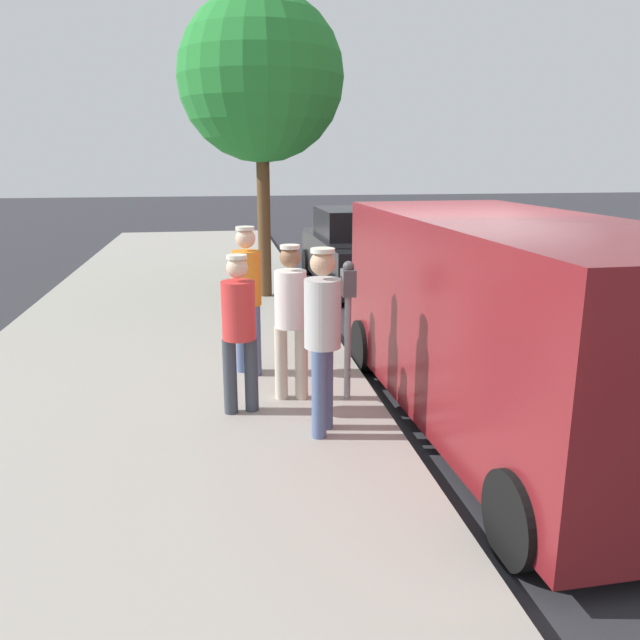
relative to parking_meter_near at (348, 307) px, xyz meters
The scene contains 10 objects.
ground_plane 1.92m from the parking_meter_near, 153.05° to the right, with size 80.00×80.00×0.00m, color #2D2D33.
sidewalk_slab 2.51m from the parking_meter_near, 17.70° to the right, with size 5.00×32.00×0.15m, color #9E998E.
parking_meter_near is the anchor object (origin of this frame).
pedestrian_in_white 0.61m from the parking_meter_near, 10.26° to the right, with size 0.36×0.34×1.69m.
pedestrian_in_gray 0.92m from the parking_meter_near, 63.53° to the left, with size 0.34×0.34×1.77m.
pedestrian_in_orange 1.44m from the parking_meter_near, 45.23° to the right, with size 0.34×0.34×1.79m.
pedestrian_in_red 1.17m from the parking_meter_near, ahead, with size 0.36×0.34×1.64m.
parked_van 1.68m from the parking_meter_near, 153.35° to the left, with size 2.25×5.25×2.15m.
parked_sedan_behind 7.03m from the parking_meter_near, 103.60° to the right, with size 1.99×4.42×1.65m.
street_tree 6.22m from the parking_meter_near, 85.12° to the right, with size 2.94×2.94×5.40m.
Camera 1 is at (2.68, 7.04, 2.71)m, focal length 35.44 mm.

